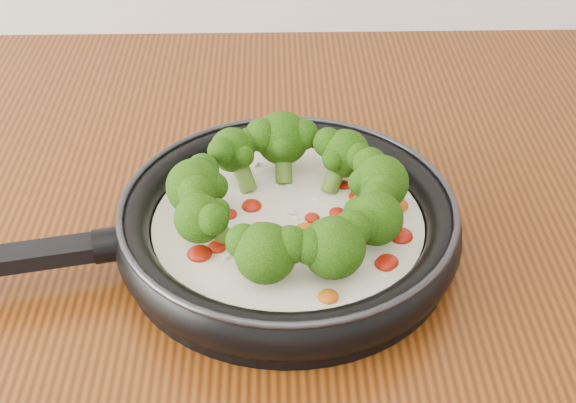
{
  "coord_description": "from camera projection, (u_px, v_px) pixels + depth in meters",
  "views": [
    {
      "loc": [
        -0.13,
        0.53,
        1.34
      ],
      "look_at": [
        -0.12,
        1.05,
        0.95
      ],
      "focal_mm": 49.47,
      "sensor_mm": 36.0,
      "label": 1
    }
  ],
  "objects": [
    {
      "name": "skillet",
      "position": [
        286.0,
        219.0,
        0.66
      ],
      "size": [
        0.47,
        0.34,
        0.09
      ],
      "color": "black",
      "rests_on": "counter"
    }
  ]
}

